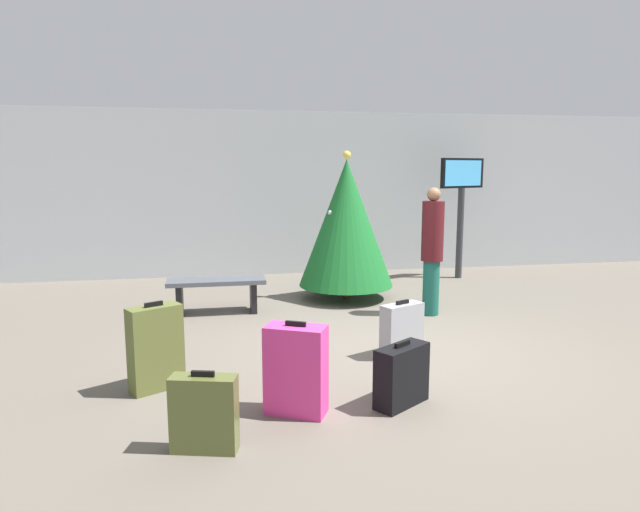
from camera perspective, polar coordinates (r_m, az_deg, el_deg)
The scene contains 11 objects.
ground_plane at distance 6.32m, azimuth 6.99°, elevation -9.43°, with size 16.00×16.00×0.00m, color #665E54.
back_wall at distance 10.63m, azimuth -0.64°, elevation 6.46°, with size 16.00×0.20×3.03m, color #B7BCC1.
holiday_tree at distance 8.44m, azimuth 2.71°, elevation 3.40°, with size 1.44×1.44×2.24m.
flight_info_kiosk at distance 10.33m, azimuth 14.29°, elevation 6.21°, with size 0.94×0.44×2.16m.
waiting_bench at distance 7.81m, azimuth -10.54°, elevation -3.24°, with size 1.34×0.44×0.48m.
traveller_0 at distance 7.65m, azimuth 11.42°, elevation 0.82°, with size 0.34×0.34×1.73m.
suitcase_0 at distance 4.86m, azimuth 8.36°, elevation -12.00°, with size 0.54×0.46×0.56m.
suitcase_1 at distance 4.62m, azimuth -2.48°, elevation -11.57°, with size 0.55×0.44×0.78m.
suitcase_2 at distance 5.29m, azimuth -16.47°, elevation -9.03°, with size 0.51×0.40×0.81m.
suitcase_3 at distance 6.06m, azimuth 8.38°, elevation -7.47°, with size 0.51×0.37×0.60m.
suitcase_4 at distance 4.16m, azimuth -11.78°, elevation -15.52°, with size 0.50×0.28×0.59m.
Camera 1 is at (-1.84, -5.70, 2.00)m, focal length 31.25 mm.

